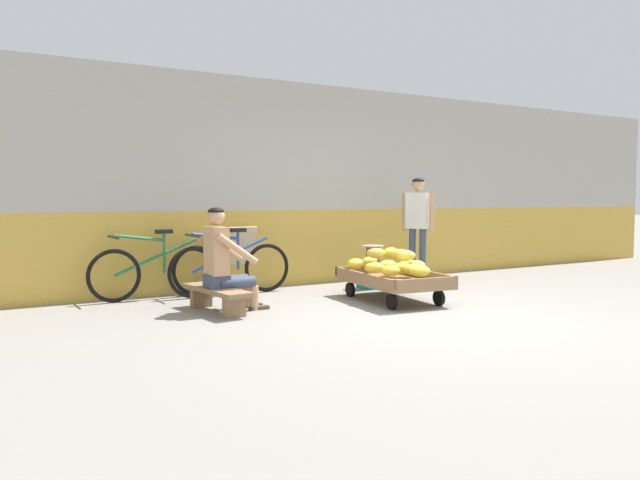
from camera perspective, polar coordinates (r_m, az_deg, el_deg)
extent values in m
plane|color=gray|center=(6.46, 10.13, -7.22)|extent=(80.00, 80.00, 0.00)
cube|color=gold|center=(8.88, -2.62, -0.64)|extent=(16.00, 0.30, 1.07)
cube|color=#A8A399|center=(8.88, -2.65, 8.62)|extent=(16.00, 0.30, 1.79)
cube|color=#8E6B47|center=(7.45, 6.77, -3.87)|extent=(0.99, 1.52, 0.05)
cube|color=#8E6B47|center=(7.24, 4.06, -3.47)|extent=(0.19, 1.44, 0.10)
cube|color=#8E6B47|center=(7.66, 9.34, -3.12)|extent=(0.19, 1.44, 0.10)
cube|color=#8E6B47|center=(8.04, 4.19, -2.74)|extent=(0.84, 0.13, 0.10)
cube|color=#8E6B47|center=(6.86, 9.82, -3.94)|extent=(0.84, 0.13, 0.10)
cylinder|color=black|center=(7.76, 2.83, -4.62)|extent=(0.07, 0.18, 0.18)
cylinder|color=black|center=(8.06, 6.82, -4.32)|extent=(0.07, 0.18, 0.18)
cylinder|color=black|center=(6.89, 6.69, -5.73)|extent=(0.07, 0.18, 0.18)
cylinder|color=black|center=(7.23, 10.99, -5.31)|extent=(0.07, 0.18, 0.18)
ellipsoid|color=gold|center=(7.92, 4.62, -2.01)|extent=(0.29, 0.26, 0.13)
ellipsoid|color=yellow|center=(7.51, 8.91, -2.37)|extent=(0.27, 0.23, 0.13)
ellipsoid|color=gold|center=(7.66, 3.33, -2.20)|extent=(0.27, 0.22, 0.13)
ellipsoid|color=gold|center=(7.21, 5.10, -2.59)|extent=(0.30, 0.28, 0.13)
ellipsoid|color=yellow|center=(7.23, 7.64, -2.60)|extent=(0.30, 0.28, 0.13)
ellipsoid|color=yellow|center=(6.96, 9.26, -2.86)|extent=(0.28, 0.24, 0.13)
ellipsoid|color=gold|center=(6.93, 6.58, -2.87)|extent=(0.26, 0.21, 0.13)
ellipsoid|color=yellow|center=(7.65, 8.11, -2.24)|extent=(0.27, 0.22, 0.13)
ellipsoid|color=gold|center=(7.10, 8.56, -2.72)|extent=(0.29, 0.26, 0.13)
ellipsoid|color=yellow|center=(7.50, 6.32, -2.35)|extent=(0.25, 0.20, 0.13)
ellipsoid|color=gold|center=(7.67, 5.24, -1.24)|extent=(0.30, 0.28, 0.13)
ellipsoid|color=gold|center=(7.68, 7.43, -1.31)|extent=(0.29, 0.26, 0.13)
ellipsoid|color=yellow|center=(7.41, 7.96, -1.44)|extent=(0.30, 0.28, 0.13)
ellipsoid|color=gold|center=(7.75, 6.61, -1.16)|extent=(0.29, 0.26, 0.13)
cube|color=olive|center=(6.77, -9.57, -4.59)|extent=(0.42, 1.13, 0.05)
cube|color=olive|center=(7.13, -10.98, -5.28)|extent=(0.25, 0.11, 0.22)
cube|color=olive|center=(6.45, -7.97, -6.20)|extent=(0.25, 0.11, 0.22)
cylinder|color=tan|center=(7.02, -6.76, -5.17)|extent=(0.10, 0.10, 0.27)
cube|color=#4C3D2D|center=(7.06, -6.31, -6.06)|extent=(0.22, 0.09, 0.04)
cylinder|color=#38425B|center=(6.91, -8.29, -3.77)|extent=(0.40, 0.13, 0.13)
cylinder|color=tan|center=(6.86, -6.15, -5.38)|extent=(0.10, 0.10, 0.27)
cube|color=#4C3D2D|center=(6.90, -5.69, -6.29)|extent=(0.22, 0.09, 0.04)
cylinder|color=#38425B|center=(6.75, -7.71, -3.96)|extent=(0.40, 0.13, 0.13)
cube|color=#38425B|center=(6.75, -9.58, -3.80)|extent=(0.22, 0.28, 0.14)
cube|color=tan|center=(6.72, -9.61, -1.01)|extent=(0.18, 0.32, 0.52)
cylinder|color=tan|center=(6.96, -8.97, -0.62)|extent=(0.47, 0.08, 0.36)
cylinder|color=tan|center=(6.59, -7.69, -0.85)|extent=(0.47, 0.08, 0.36)
sphere|color=tan|center=(6.70, -9.64, 2.19)|extent=(0.19, 0.19, 0.19)
ellipsoid|color=black|center=(6.70, -9.65, 2.64)|extent=(0.17, 0.17, 0.09)
cube|color=#19847F|center=(8.50, 4.92, -3.47)|extent=(0.36, 0.28, 0.30)
cylinder|color=#28282D|center=(8.48, 4.92, -2.37)|extent=(0.20, 0.20, 0.03)
cube|color=#C6384C|center=(8.47, 4.93, -1.46)|extent=(0.16, 0.10, 0.24)
cylinder|color=white|center=(8.42, 5.14, -1.49)|extent=(0.13, 0.01, 0.13)
cylinder|color=#B2B5BA|center=(8.45, 4.93, -0.55)|extent=(0.30, 0.30, 0.01)
torus|color=black|center=(7.67, -18.60, -3.18)|extent=(0.64, 0.07, 0.64)
torus|color=black|center=(7.96, -11.43, -2.80)|extent=(0.64, 0.07, 0.64)
cylinder|color=#236B3D|center=(7.78, -14.97, -1.53)|extent=(1.03, 0.06, 0.43)
cylinder|color=#236B3D|center=(7.81, -14.28, -1.21)|extent=(0.04, 0.04, 0.48)
cylinder|color=#236B3D|center=(7.71, -16.46, 0.18)|extent=(0.62, 0.05, 0.12)
cube|color=black|center=(7.79, -14.31, 0.77)|extent=(0.20, 0.10, 0.05)
cylinder|color=black|center=(7.63, -18.67, 0.25)|extent=(0.04, 0.48, 0.03)
torus|color=black|center=(7.76, -11.75, -2.98)|extent=(0.64, 0.05, 0.64)
torus|color=black|center=(8.15, -4.95, -2.59)|extent=(0.64, 0.05, 0.64)
cylinder|color=#234299|center=(7.92, -8.28, -1.34)|extent=(1.03, 0.04, 0.43)
cylinder|color=#234299|center=(7.96, -7.62, -1.03)|extent=(0.04, 0.04, 0.48)
cylinder|color=#234299|center=(7.83, -9.68, 0.34)|extent=(0.61, 0.04, 0.12)
cube|color=black|center=(7.94, -7.64, 0.92)|extent=(0.20, 0.10, 0.05)
cylinder|color=black|center=(7.72, -11.79, 0.41)|extent=(0.03, 0.48, 0.03)
cube|color=#C6B289|center=(8.30, -8.45, -1.74)|extent=(0.70, 0.30, 0.86)
cylinder|color=#38425B|center=(9.01, 9.51, -1.50)|extent=(0.10, 0.10, 0.80)
cylinder|color=#38425B|center=(9.06, 8.57, -1.45)|extent=(0.10, 0.10, 0.80)
cube|color=silver|center=(9.00, 9.09, 2.71)|extent=(0.33, 0.38, 0.52)
cylinder|color=tan|center=(8.92, 10.34, 2.56)|extent=(0.07, 0.07, 0.56)
cylinder|color=tan|center=(9.08, 7.85, 2.61)|extent=(0.07, 0.07, 0.56)
sphere|color=tan|center=(9.00, 9.11, 5.10)|extent=(0.19, 0.19, 0.19)
ellipsoid|color=black|center=(9.00, 9.11, 5.43)|extent=(0.17, 0.17, 0.09)
cube|color=green|center=(8.27, 7.72, -3.91)|extent=(0.18, 0.12, 0.24)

